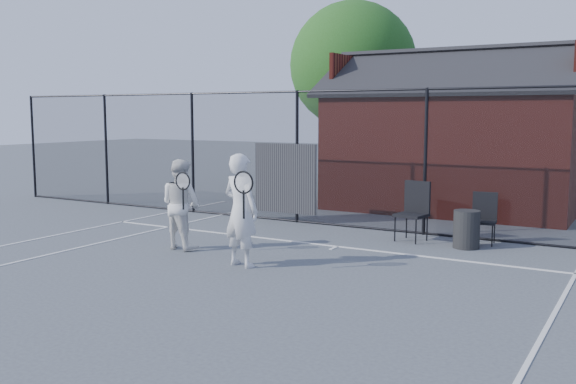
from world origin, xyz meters
The scene contains 10 objects.
ground centered at (0.00, 0.00, 0.00)m, with size 80.00×80.00×0.00m, color #45494F.
court_lines centered at (0.00, -1.32, 0.01)m, with size 11.02×18.00×0.01m.
fence centered at (-0.30, 5.00, 1.45)m, with size 22.04×3.00×3.00m.
clubhouse centered at (0.50, 9.00, 1.61)m, with size 6.50×4.36×4.19m.
tree_left centered at (-4.50, 13.50, 4.19)m, with size 4.48×4.48×6.44m.
player_front centered at (-0.70, 0.83, 0.93)m, with size 0.86×0.66×1.85m.
player_back centered at (-2.43, 1.41, 0.83)m, with size 0.93×0.71×1.66m.
chair_left centered at (1.00, 4.22, 0.57)m, with size 0.55×0.57×1.14m, color black.
chair_right centered at (2.30, 4.60, 0.48)m, with size 0.46×0.48×0.96m, color black.
waste_bin centered at (2.11, 4.10, 0.35)m, with size 0.48×0.48×0.71m, color #252525.
Camera 1 is at (5.13, -7.67, 2.48)m, focal length 40.00 mm.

